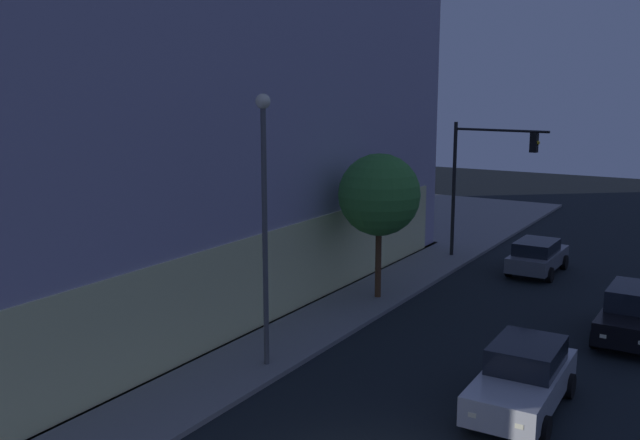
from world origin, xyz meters
The scene contains 7 objects.
modern_building centered at (9.19, 21.14, 10.25)m, with size 28.68×26.54×20.64m.
traffic_light_far_corner centered at (21.00, 4.82, 4.64)m, with size 0.59×4.68×6.65m.
street_lamp_sidewalk centered at (4.65, 5.86, 5.23)m, with size 0.44×0.44×8.12m.
sidewalk_tree centered at (12.69, 6.13, 4.29)m, with size 3.24×3.24×5.78m.
car_silver centered at (5.92, -1.57, 0.90)m, with size 4.77×2.17×1.78m.
car_black centered at (13.13, -3.30, 0.92)m, with size 4.43×2.14×1.81m.
car_grey centered at (20.29, 1.77, 0.82)m, with size 4.34×2.09×1.57m.
Camera 1 is at (-11.82, -6.09, 8.42)m, focal length 39.53 mm.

